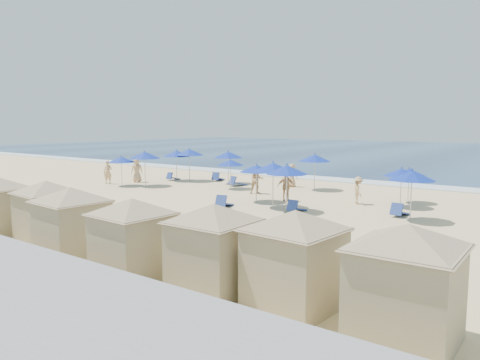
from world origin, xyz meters
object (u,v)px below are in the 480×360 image
trash_bin (245,229)px  beachgoer_4 (292,175)px  umbrella_5 (231,163)px  umbrella_10 (402,172)px  umbrella_7 (315,158)px  cabana_3 (132,228)px  umbrella_4 (228,155)px  cabana_4 (214,237)px  cabana_1 (47,204)px  umbrella_12 (287,170)px  umbrella_8 (273,167)px  beachgoer_3 (358,190)px  cabana_2 (72,214)px  umbrella_3 (145,155)px  beachgoer_2 (286,186)px  beachgoer_1 (257,179)px  cabana_6 (406,268)px  umbrella_2 (189,152)px  umbrella_0 (176,153)px  beachgoer_0 (108,172)px  cabana_5 (295,247)px  umbrella_9 (409,172)px  umbrella_11 (412,176)px  umbrella_6 (256,168)px  beachgoer_5 (137,170)px  umbrella_1 (121,159)px

trash_bin → beachgoer_4: bearing=119.5°
umbrella_5 → umbrella_10: (11.85, -0.09, 0.08)m
trash_bin → umbrella_7: umbrella_7 is taller
cabana_3 → umbrella_4: bearing=120.9°
cabana_4 → umbrella_4: size_ratio=1.69×
cabana_1 → cabana_3: (5.76, -0.72, -0.01)m
umbrella_12 → umbrella_8: bearing=155.6°
trash_bin → beachgoer_3: 10.44m
umbrella_8 → beachgoer_3: bearing=48.3°
umbrella_7 → umbrella_12: size_ratio=1.01×
trash_bin → beachgoer_3: (0.26, 10.44, 0.33)m
cabana_2 → umbrella_3: 18.37m
cabana_2 → beachgoer_2: size_ratio=2.50×
cabana_3 → umbrella_10: (2.54, 16.49, 0.41)m
cabana_4 → trash_bin: bearing=117.6°
cabana_1 → beachgoer_1: size_ratio=2.24×
cabana_3 → beachgoer_2: size_ratio=2.44×
cabana_4 → cabana_6: bearing=1.1°
trash_bin → umbrella_4: size_ratio=0.35×
umbrella_2 → trash_bin: bearing=-40.5°
umbrella_0 → umbrella_10: size_ratio=1.13×
cabana_4 → beachgoer_0: bearing=149.1°
beachgoer_1 → beachgoer_3: beachgoer_1 is taller
umbrella_4 → umbrella_7: umbrella_7 is taller
cabana_5 → umbrella_12: bearing=122.1°
umbrella_0 → umbrella_3: bearing=-83.6°
umbrella_4 → umbrella_9: 13.61m
umbrella_0 → umbrella_10: umbrella_0 is taller
umbrella_4 → beachgoer_2: bearing=-28.8°
umbrella_11 → umbrella_10: bearing=115.1°
trash_bin → cabana_5: (4.95, -4.69, 1.11)m
umbrella_2 → beachgoer_0: (-3.70, -5.01, -1.40)m
beachgoer_4 → umbrella_8: bearing=120.8°
umbrella_8 → umbrella_11: umbrella_8 is taller
cabana_3 → umbrella_6: cabana_3 is taller
cabana_6 → umbrella_11: bearing=106.4°
cabana_1 → cabana_4: cabana_4 is taller
umbrella_5 → cabana_4: bearing=-53.3°
umbrella_10 → beachgoer_2: size_ratio=1.28×
umbrella_7 → beachgoer_0: bearing=-154.9°
umbrella_11 → umbrella_12: size_ratio=0.98×
umbrella_2 → umbrella_11: size_ratio=1.06×
umbrella_2 → beachgoer_5: 4.29m
umbrella_6 → umbrella_10: size_ratio=1.02×
umbrella_8 → beachgoer_3: size_ratio=1.63×
umbrella_2 → umbrella_11: (18.68, -4.86, -0.14)m
cabana_5 → umbrella_3: bearing=147.0°
umbrella_1 → umbrella_4: size_ratio=0.88×
cabana_1 → umbrella_10: (8.30, 15.77, 0.39)m
umbrella_5 → umbrella_7: 5.80m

